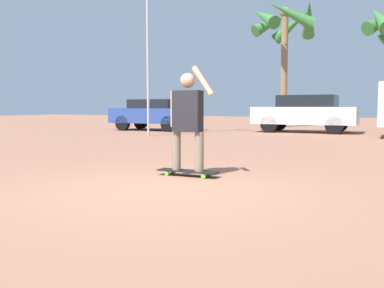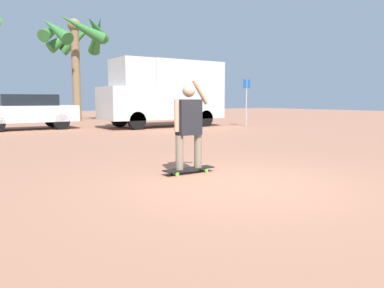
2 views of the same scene
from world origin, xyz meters
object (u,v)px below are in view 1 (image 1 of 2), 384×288
person_skateboarder (188,116)px  parked_car_blue (154,114)px  parked_car_white (305,113)px  skateboard (188,171)px  flagpole (148,22)px  palm_tree_center_background (285,25)px

person_skateboarder → parked_car_blue: bearing=122.9°
parked_car_white → parked_car_blue: size_ratio=1.10×
skateboard → flagpole: size_ratio=0.13×
flagpole → parked_car_white: bearing=44.5°
parked_car_white → person_skateboarder: bearing=-87.5°
skateboard → person_skateboarder: (-0.00, -0.00, 0.88)m
palm_tree_center_background → flagpole: 9.76m
person_skateboarder → parked_car_white: 12.46m
parked_car_blue → person_skateboarder: bearing=-57.1°
skateboard → parked_car_blue: 13.12m
parked_car_white → palm_tree_center_background: palm_tree_center_background is taller
skateboard → parked_car_white: (-0.54, 12.45, 0.76)m
skateboard → person_skateboarder: size_ratio=0.61×
person_skateboarder → parked_car_white: (-0.54, 12.45, -0.12)m
skateboard → parked_car_blue: parked_car_blue is taller
skateboard → person_skateboarder: person_skateboarder is taller
parked_car_blue → flagpole: 5.06m
skateboard → parked_car_white: size_ratio=0.23×
parked_car_blue → flagpole: flagpole is taller
parked_car_white → palm_tree_center_background: bearing=113.9°
skateboard → palm_tree_center_background: 17.96m
skateboard → flagpole: (-5.37, 7.71, 4.10)m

